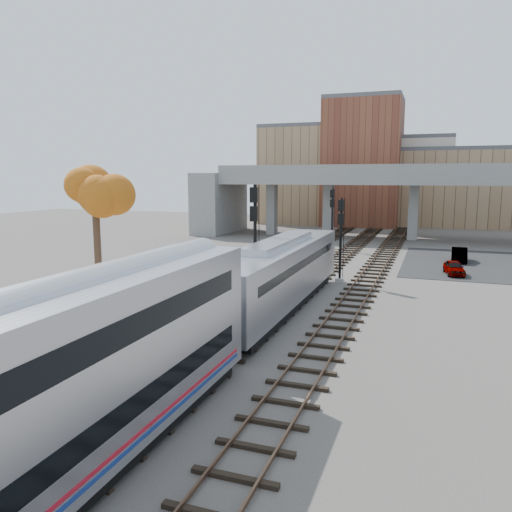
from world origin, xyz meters
The scene contains 14 objects.
ground centered at (0.00, 0.00, 0.00)m, with size 160.00×160.00×0.00m, color #47423D.
platform centered at (-7.25, 0.00, 0.17)m, with size 4.50×60.00×0.35m, color #9E9E99.
yellow_strip centered at (-5.35, 0.00, 0.35)m, with size 0.70×60.00×0.01m, color yellow.
tracks centered at (0.93, 12.50, 0.08)m, with size 10.70×95.00×0.25m.
overpass centered at (4.92, 45.00, 5.81)m, with size 54.00×12.00×9.50m.
buildings_far centered at (1.26, 66.57, 7.88)m, with size 43.00×21.00×20.60m.
parking_lot centered at (14.00, 28.00, 0.02)m, with size 14.00×18.00×0.04m, color black.
locomotive centered at (1.00, 6.51, 2.28)m, with size 3.02×19.05×4.10m.
signal_mast_near centered at (-1.10, 7.91, 3.82)m, with size 0.60×0.64×7.53m.
signal_mast_mid centered at (3.00, 15.65, 3.08)m, with size 0.60×0.64×6.44m.
signal_mast_far centered at (-1.10, 32.97, 3.29)m, with size 0.60×0.64×6.75m.
tree centered at (-9.81, 3.52, 6.80)m, with size 3.60×3.60×9.16m.
car_a centered at (11.35, 21.69, 0.62)m, with size 1.37×3.41×1.16m, color #99999E.
car_b centered at (12.00, 28.64, 0.70)m, with size 1.39×4.00×1.32m, color #99999E.
Camera 1 is at (9.68, -21.74, 8.02)m, focal length 35.00 mm.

